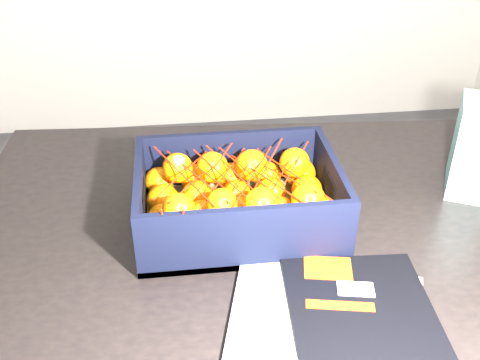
{
  "coord_description": "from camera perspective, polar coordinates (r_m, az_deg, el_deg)",
  "views": [
    {
      "loc": [
        0.11,
        -1.0,
        1.37
      ],
      "look_at": [
        0.2,
        -0.21,
        0.86
      ],
      "focal_mm": 42.55,
      "sensor_mm": 36.0,
      "label": 1
    }
  ],
  "objects": [
    {
      "name": "magazine_stack",
      "position": [
        0.85,
        9.78,
        -14.27
      ],
      "size": [
        0.35,
        0.34,
        0.02
      ],
      "color": "#B6B6B2",
      "rests_on": "table"
    },
    {
      "name": "produce_crate",
      "position": [
        1.02,
        -0.21,
        -2.53
      ],
      "size": [
        0.35,
        0.26,
        0.12
      ],
      "color": "olive",
      "rests_on": "table"
    },
    {
      "name": "retail_carton",
      "position": [
        1.18,
        22.59,
        3.03
      ],
      "size": [
        0.13,
        0.15,
        0.18
      ],
      "primitive_type": "cube",
      "rotation": [
        0.0,
        0.0,
        -0.45
      ],
      "color": "white",
      "rests_on": "table"
    },
    {
      "name": "mesh_net",
      "position": [
        0.98,
        -0.58,
        0.18
      ],
      "size": [
        0.29,
        0.24,
        0.09
      ],
      "color": "red",
      "rests_on": "clementine_heap"
    },
    {
      "name": "clementine_heap",
      "position": [
        1.01,
        -0.09,
        -1.84
      ],
      "size": [
        0.33,
        0.24,
        0.1
      ],
      "color": "orange",
      "rests_on": "produce_crate"
    },
    {
      "name": "table",
      "position": [
        1.1,
        4.58,
        -8.4
      ],
      "size": [
        1.25,
        0.88,
        0.75
      ],
      "color": "black",
      "rests_on": "ground"
    }
  ]
}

